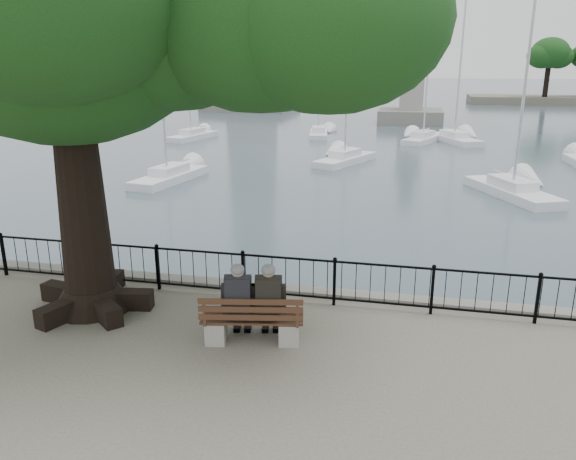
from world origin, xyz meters
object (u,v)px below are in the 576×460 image
(bench, at_px, (252,326))
(person_left, at_px, (239,304))
(person_right, at_px, (269,305))
(lion_monument, at_px, (411,99))

(bench, bearing_deg, person_left, 166.42)
(person_right, xyz_separation_m, lion_monument, (1.95, 49.25, 0.58))
(person_right, bearing_deg, lion_monument, 87.74)
(person_left, relative_size, lion_monument, 0.17)
(bench, relative_size, lion_monument, 0.21)
(bench, xyz_separation_m, person_left, (-0.25, 0.06, 0.37))
(person_right, distance_m, lion_monument, 49.29)
(person_left, bearing_deg, lion_monument, 87.12)
(bench, distance_m, lion_monument, 49.47)
(bench, relative_size, person_left, 1.24)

